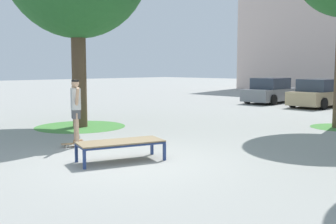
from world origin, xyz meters
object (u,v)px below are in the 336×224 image
at_px(skate_box, 121,143).
at_px(skateboard, 77,144).
at_px(skater, 76,107).
at_px(car_grey, 271,91).
at_px(car_tan, 320,94).

xyz_separation_m(skate_box, skateboard, (-2.18, 0.23, -0.34)).
relative_size(skater, car_grey, 0.40).
height_order(skater, car_grey, skater).
xyz_separation_m(skate_box, car_grey, (-5.66, 15.91, 0.28)).
height_order(skate_box, car_tan, car_tan).
xyz_separation_m(skateboard, car_grey, (-3.48, 15.68, 0.61)).
distance_m(car_grey, car_tan, 3.19).
relative_size(skateboard, car_grey, 0.19).
height_order(skate_box, car_grey, car_grey).
bearing_deg(car_tan, skateboard, -88.81).
relative_size(skateboard, car_tan, 0.19).
distance_m(skate_box, skater, 2.29).
relative_size(skateboard, skater, 0.48).
distance_m(skate_box, car_grey, 16.89).
height_order(car_grey, car_tan, same).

